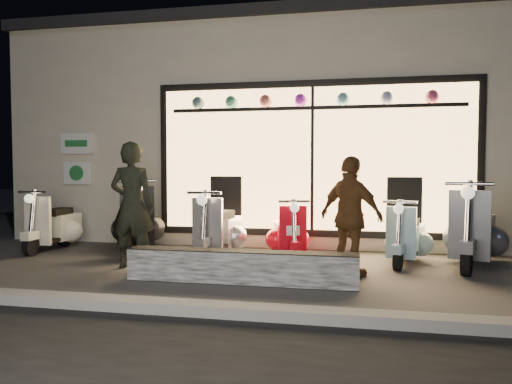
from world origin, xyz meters
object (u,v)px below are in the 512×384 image
graffiti_barrier (241,267)px  scooter_red (289,235)px  scooter_silver (220,231)px  man (132,205)px  woman (351,216)px

graffiti_barrier → scooter_red: 1.83m
graffiti_barrier → scooter_silver: (-0.73, 1.66, 0.21)m
man → woman: 2.99m
scooter_silver → man: man is taller
graffiti_barrier → man: 1.90m
scooter_red → man: size_ratio=0.72×
graffiti_barrier → scooter_red: size_ratio=2.24×
scooter_silver → graffiti_barrier: bearing=-62.1°
scooter_silver → woman: bearing=-22.4°
scooter_silver → scooter_red: (1.07, 0.13, -0.05)m
graffiti_barrier → scooter_red: (0.34, 1.79, 0.16)m
graffiti_barrier → woman: size_ratio=1.82×
graffiti_barrier → scooter_silver: size_ratio=1.99×
woman → scooter_red: bearing=-16.0°
graffiti_barrier → man: (-1.68, 0.56, 0.68)m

